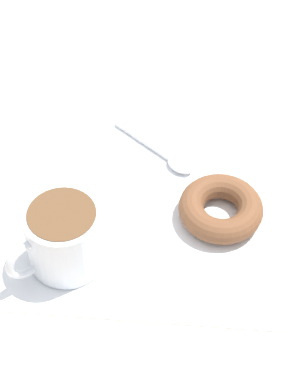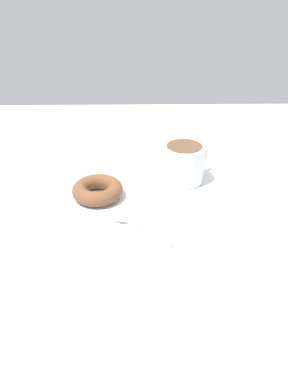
{
  "view_description": "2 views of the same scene",
  "coord_description": "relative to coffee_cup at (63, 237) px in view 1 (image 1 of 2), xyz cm",
  "views": [
    {
      "loc": [
        49.19,
        3.87,
        58.72
      ],
      "look_at": [
        -0.05,
        2.51,
        2.3
      ],
      "focal_mm": 60.0,
      "sensor_mm": 36.0,
      "label": 1
    },
    {
      "loc": [
        -60.34,
        3.54,
        38.28
      ],
      "look_at": [
        -0.05,
        2.51,
        2.3
      ],
      "focal_mm": 35.0,
      "sensor_mm": 36.0,
      "label": 2
    }
  ],
  "objects": [
    {
      "name": "napkin",
      "position": [
        -8.31,
        8.36,
        -4.18
      ],
      "size": [
        33.25,
        33.25,
        0.3
      ],
      "primitive_type": "cube",
      "rotation": [
        0.0,
        0.0,
        -0.06
      ],
      "color": "white",
      "rests_on": "ground_plane"
    },
    {
      "name": "coffee_cup",
      "position": [
        0.0,
        0.0,
        0.0
      ],
      "size": [
        9.17,
        10.0,
        7.79
      ],
      "color": "silver",
      "rests_on": "napkin"
    },
    {
      "name": "donut",
      "position": [
        -6.5,
        17.28,
        -2.55
      ],
      "size": [
        9.82,
        9.82,
        2.97
      ],
      "primitive_type": "torus",
      "color": "brown",
      "rests_on": "napkin"
    },
    {
      "name": "spoon",
      "position": [
        -15.47,
        11.34,
        -3.63
      ],
      "size": [
        9.94,
        10.8,
        0.9
      ],
      "color": "silver",
      "rests_on": "napkin"
    },
    {
      "name": "ground_plane",
      "position": [
        -8.26,
        5.85,
        -5.33
      ],
      "size": [
        120.0,
        120.0,
        2.0
      ],
      "primitive_type": "cube",
      "color": "beige"
    }
  ]
}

